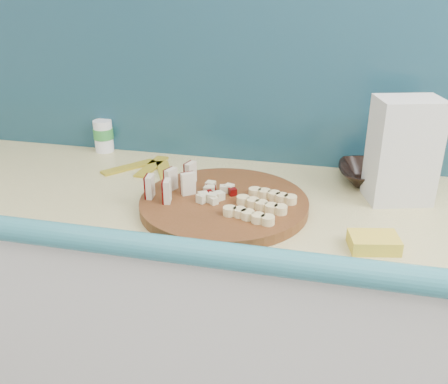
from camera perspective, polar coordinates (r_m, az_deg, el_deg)
The scene contains 11 objects.
kitchen_counter at distance 1.63m, azimuth -6.37°, elevation -14.40°, with size 2.20×0.63×0.91m.
backsplash at distance 1.58m, azimuth -4.05°, elevation 12.88°, with size 2.20×0.02×0.50m, color teal.
cutting_board at distance 1.27m, azimuth 0.00°, elevation -1.37°, with size 0.43×0.43×0.03m, color #4F2B11.
apple_wedges at distance 1.29m, azimuth -5.83°, elevation 1.10°, with size 0.12×0.17×0.06m.
apple_chunks at distance 1.27m, azimuth -1.04°, elevation -0.11°, with size 0.07×0.07×0.02m.
banana_slices at distance 1.21m, azimuth 4.24°, elevation -1.51°, with size 0.17×0.19×0.02m.
brown_bowl at distance 1.48m, azimuth 16.63°, elevation 1.88°, with size 0.19×0.19×0.05m, color black.
flour_bag at distance 1.35m, azimuth 19.77°, elevation 4.44°, with size 0.16×0.11×0.27m, color silver.
canister at distance 1.70m, azimuth -13.61°, elevation 6.32°, with size 0.06×0.06×0.10m.
sponge at distance 1.14m, azimuth 16.75°, elevation -5.53°, with size 0.10×0.07×0.03m, color gold.
banana_peel at distance 1.53m, azimuth -8.63°, elevation 2.67°, with size 0.25×0.21×0.01m.
Camera 1 is at (0.56, 0.31, 1.47)m, focal length 40.00 mm.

